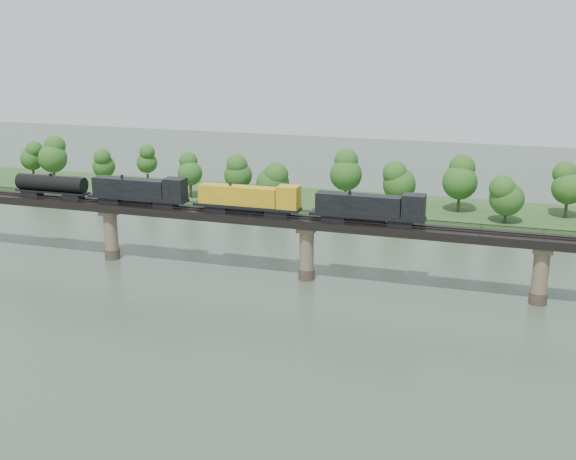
% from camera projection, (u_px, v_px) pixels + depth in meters
% --- Properties ---
extents(ground, '(400.00, 400.00, 0.00)m').
position_uv_depth(ground, '(249.00, 346.00, 103.91)').
color(ground, '#334134').
rests_on(ground, ground).
extents(far_bank, '(300.00, 24.00, 1.60)m').
position_uv_depth(far_bank, '(367.00, 205.00, 181.66)').
color(far_bank, '#24451B').
rests_on(far_bank, ground).
extents(bridge, '(236.00, 30.00, 11.50)m').
position_uv_depth(bridge, '(307.00, 250.00, 129.93)').
color(bridge, '#473A2D').
rests_on(bridge, ground).
extents(bridge_superstructure, '(220.00, 4.90, 0.75)m').
position_uv_depth(bridge_superstructure, '(307.00, 217.00, 128.20)').
color(bridge_superstructure, black).
rests_on(bridge_superstructure, bridge).
extents(far_treeline, '(289.06, 17.54, 13.60)m').
position_uv_depth(far_treeline, '(331.00, 176.00, 177.73)').
color(far_treeline, '#382619').
rests_on(far_treeline, far_bank).
extents(freight_train, '(81.51, 3.18, 5.61)m').
position_uv_depth(freight_train, '(210.00, 196.00, 132.92)').
color(freight_train, black).
rests_on(freight_train, bridge).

